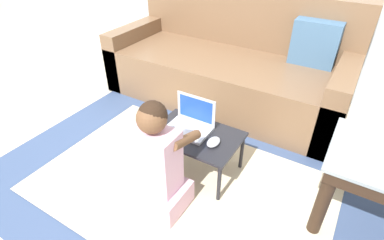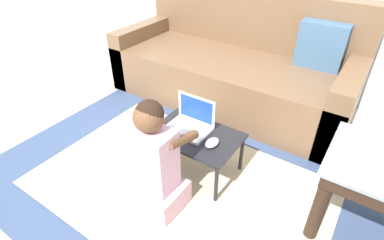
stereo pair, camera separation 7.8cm
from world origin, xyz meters
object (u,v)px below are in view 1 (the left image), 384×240
object	(u,v)px
laptop_desk	(196,138)
computer_mouse	(213,142)
laptop	(190,124)
person_seated	(157,165)
couch	(230,66)

from	to	relation	value
laptop_desk	computer_mouse	world-z (taller)	computer_mouse
computer_mouse	laptop_desk	bearing A→B (deg)	167.61
laptop_desk	laptop	world-z (taller)	laptop
laptop	person_seated	xyz separation A→B (m)	(0.02, -0.40, -0.03)
laptop_desk	couch	bearing A→B (deg)	103.95
laptop	person_seated	size ratio (longest dim) A/B	0.40
computer_mouse	person_seated	world-z (taller)	person_seated
computer_mouse	person_seated	xyz separation A→B (m)	(-0.18, -0.34, -0.01)
laptop	computer_mouse	xyz separation A→B (m)	(0.21, -0.06, -0.02)
couch	computer_mouse	world-z (taller)	couch
laptop	computer_mouse	world-z (taller)	laptop
laptop	computer_mouse	distance (m)	0.22
couch	computer_mouse	distance (m)	1.16
laptop_desk	laptop	bearing A→B (deg)	154.13
couch	laptop_desk	distance (m)	1.09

